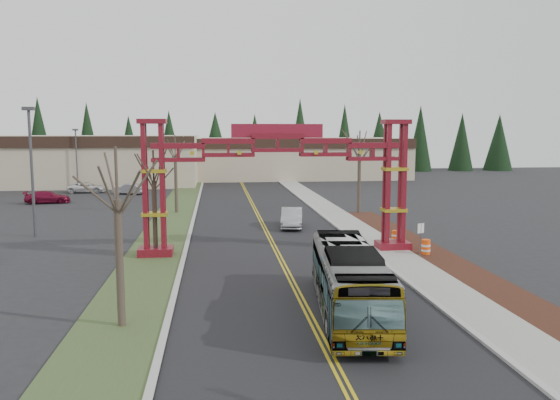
{
  "coord_description": "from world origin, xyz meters",
  "views": [
    {
      "loc": [
        -4.01,
        -17.64,
        8.08
      ],
      "look_at": [
        -0.12,
        15.38,
        3.92
      ],
      "focal_mm": 35.0,
      "sensor_mm": 36.0,
      "label": 1
    }
  ],
  "objects": [
    {
      "name": "ground",
      "position": [
        0.0,
        0.0,
        0.0
      ],
      "size": [
        200.0,
        200.0,
        0.0
      ],
      "primitive_type": "plane",
      "color": "black",
      "rests_on": "ground"
    },
    {
      "name": "conifer_treeline",
      "position": [
        0.25,
        92.0,
        6.49
      ],
      "size": [
        116.1,
        5.6,
        13.0
      ],
      "color": "black",
      "rests_on": "ground"
    },
    {
      "name": "retail_building_east",
      "position": [
        10.0,
        79.95,
        3.51
      ],
      "size": [
        38.0,
        20.3,
        7.0
      ],
      "color": "#BDB190",
      "rests_on": "ground"
    },
    {
      "name": "sidewalk_right",
      "position": [
        7.6,
        25.0,
        0.08
      ],
      "size": [
        2.6,
        110.0,
        0.14
      ],
      "primitive_type": "cube",
      "color": "gray",
      "rests_on": "ground"
    },
    {
      "name": "bare_tree_median_near",
      "position": [
        -8.0,
        4.88,
        5.32
      ],
      "size": [
        3.26,
        3.26,
        7.51
      ],
      "color": "#382D26",
      "rests_on": "ground"
    },
    {
      "name": "barrel_mid",
      "position": [
        8.87,
        20.07,
        0.49
      ],
      "size": [
        0.53,
        0.53,
        0.98
      ],
      "color": "#FE510E",
      "rests_on": "ground"
    },
    {
      "name": "light_pole_near",
      "position": [
        -18.05,
        26.04,
        5.77
      ],
      "size": [
        0.86,
        0.43,
        9.97
      ],
      "color": "#3F3F44",
      "rests_on": "ground"
    },
    {
      "name": "silver_sedan",
      "position": [
        2.33,
        27.74,
        0.82
      ],
      "size": [
        2.48,
        5.19,
        1.64
      ],
      "primitive_type": "imported",
      "rotation": [
        0.0,
        0.0,
        -0.15
      ],
      "color": "#A5A8AD",
      "rests_on": "ground"
    },
    {
      "name": "bare_tree_right_far",
      "position": [
        10.0,
        34.66,
        5.94
      ],
      "size": [
        3.41,
        3.41,
        8.22
      ],
      "color": "#382D26",
      "rests_on": "ground"
    },
    {
      "name": "landscape_strip",
      "position": [
        10.2,
        10.0,
        0.06
      ],
      "size": [
        2.6,
        50.0,
        0.12
      ],
      "primitive_type": "cube",
      "color": "black",
      "rests_on": "ground"
    },
    {
      "name": "parked_car_far_a",
      "position": [
        -15.28,
        54.88,
        0.71
      ],
      "size": [
        4.56,
        3.11,
        1.42
      ],
      "primitive_type": "imported",
      "rotation": [
        0.0,
        0.0,
        4.3
      ],
      "color": "#A5A6AC",
      "rests_on": "ground"
    },
    {
      "name": "curb_right",
      "position": [
        6.15,
        25.0,
        0.07
      ],
      "size": [
        0.3,
        110.0,
        0.15
      ],
      "primitive_type": "cube",
      "color": "#ACACA7",
      "rests_on": "ground"
    },
    {
      "name": "parked_car_mid_a",
      "position": [
        -23.13,
        46.68,
        0.71
      ],
      "size": [
        5.15,
        2.72,
        1.42
      ],
      "primitive_type": "imported",
      "rotation": [
        0.0,
        0.0,
        1.72
      ],
      "color": "maroon",
      "rests_on": "ground"
    },
    {
      "name": "curb_left",
      "position": [
        -6.15,
        25.0,
        0.07
      ],
      "size": [
        0.3,
        110.0,
        0.15
      ],
      "primitive_type": "cube",
      "color": "#ACACA7",
      "rests_on": "ground"
    },
    {
      "name": "light_pole_far",
      "position": [
        -23.09,
        60.38,
        4.92
      ],
      "size": [
        0.74,
        0.37,
        8.5
      ],
      "color": "#3F3F44",
      "rests_on": "ground"
    },
    {
      "name": "transit_bus",
      "position": [
        1.8,
        5.42,
        1.53
      ],
      "size": [
        3.78,
        11.18,
        3.05
      ],
      "primitive_type": "imported",
      "rotation": [
        0.0,
        0.0,
        -0.11
      ],
      "color": "#B3B6BC",
      "rests_on": "ground"
    },
    {
      "name": "retail_building_west",
      "position": [
        -30.0,
        71.96,
        3.76
      ],
      "size": [
        46.0,
        22.3,
        7.5
      ],
      "color": "#BDB190",
      "rests_on": "ground"
    },
    {
      "name": "lane_line_right",
      "position": [
        0.12,
        25.0,
        0.03
      ],
      "size": [
        0.12,
        100.0,
        0.01
      ],
      "primitive_type": "cube",
      "color": "gold",
      "rests_on": "road"
    },
    {
      "name": "grass_median",
      "position": [
        -8.0,
        25.0,
        0.04
      ],
      "size": [
        4.0,
        110.0,
        0.08
      ],
      "primitive_type": "cube",
      "color": "#394C26",
      "rests_on": "ground"
    },
    {
      "name": "bare_tree_median_mid",
      "position": [
        -8.0,
        18.05,
        4.9
      ],
      "size": [
        2.99,
        2.99,
        6.9
      ],
      "color": "#382D26",
      "rests_on": "ground"
    },
    {
      "name": "barrel_north",
      "position": [
        9.76,
        21.42,
        0.46
      ],
      "size": [
        0.49,
        0.49,
        0.91
      ],
      "color": "#FE510E",
      "rests_on": "ground"
    },
    {
      "name": "bare_tree_median_far",
      "position": [
        -8.0,
        37.31,
        5.65
      ],
      "size": [
        3.16,
        3.16,
        7.77
      ],
      "color": "#382D26",
      "rests_on": "ground"
    },
    {
      "name": "road",
      "position": [
        0.0,
        25.0,
        0.01
      ],
      "size": [
        12.0,
        110.0,
        0.02
      ],
      "primitive_type": "cube",
      "color": "black",
      "rests_on": "ground"
    },
    {
      "name": "street_sign",
      "position": [
        8.92,
        15.34,
        1.64
      ],
      "size": [
        0.49,
        0.25,
        2.29
      ],
      "color": "#3F3F44",
      "rests_on": "ground"
    },
    {
      "name": "lane_line_left",
      "position": [
        -0.12,
        25.0,
        0.03
      ],
      "size": [
        0.12,
        100.0,
        0.01
      ],
      "primitive_type": "cube",
      "color": "gold",
      "rests_on": "road"
    },
    {
      "name": "gateway_arch",
      "position": [
        0.0,
        18.0,
        5.98
      ],
      "size": [
        18.2,
        1.6,
        8.9
      ],
      "color": "#590B14",
      "rests_on": "ground"
    },
    {
      "name": "parked_car_far_b",
      "position": [
        -21.2,
        57.41,
        0.7
      ],
      "size": [
        5.14,
        2.57,
        1.4
      ],
      "primitive_type": "imported",
      "rotation": [
        0.0,
        0.0,
        1.62
      ],
      "color": "white",
      "rests_on": "ground"
    },
    {
      "name": "barrel_south",
      "position": [
        9.58,
        16.04,
        0.54
      ],
      "size": [
        0.59,
        0.59,
        1.09
      ],
      "color": "#FE510E",
      "rests_on": "ground"
    }
  ]
}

